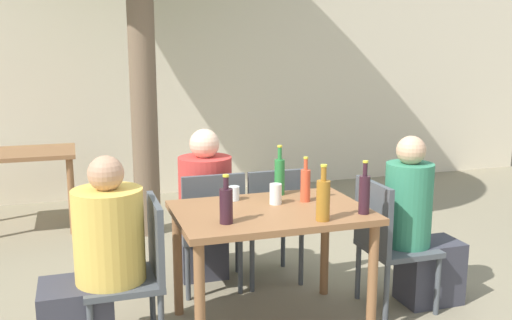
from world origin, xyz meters
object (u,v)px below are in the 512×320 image
drinking_glass_1 (276,194)px  person_seated_0 (96,267)px  green_bottle_2 (280,176)px  soda_bottle_3 (305,184)px  patio_chair_1 (387,238)px  amber_bottle_1 (323,199)px  patio_chair_0 (137,267)px  person_seated_2 (203,212)px  drinking_glass_0 (234,193)px  dining_table_back (19,164)px  dining_table_front (271,226)px  wine_bottle_0 (364,193)px  patio_chair_3 (272,219)px  wine_bottle_4 (226,205)px  person_seated_1 (418,232)px  patio_chair_2 (210,225)px

drinking_glass_1 → person_seated_0: bearing=-174.6°
green_bottle_2 → soda_bottle_3: (0.10, -0.21, -0.02)m
patio_chair_1 → amber_bottle_1: amber_bottle_1 is taller
patio_chair_0 → person_seated_2: 1.04m
patio_chair_0 → soda_bottle_3: size_ratio=3.05×
green_bottle_2 → drinking_glass_0: 0.34m
green_bottle_2 → dining_table_back: bearing=128.6°
dining_table_front → drinking_glass_0: drinking_glass_0 is taller
patio_chair_1 → drinking_glass_1: bearing=82.0°
person_seated_2 → wine_bottle_0: size_ratio=3.64×
patio_chair_3 → soda_bottle_3: size_ratio=3.05×
wine_bottle_0 → drinking_glass_1: wine_bottle_0 is taller
wine_bottle_4 → person_seated_0: bearing=165.4°
patio_chair_0 → drinking_glass_0: (0.66, 0.27, 0.32)m
dining_table_front → patio_chair_0: bearing=180.0°
person_seated_0 → wine_bottle_0: (1.54, -0.25, 0.37)m
dining_table_front → amber_bottle_1: bearing=-55.9°
patio_chair_0 → person_seated_0: 0.23m
dining_table_front → soda_bottle_3: (0.27, 0.11, 0.22)m
patio_chair_1 → person_seated_1: person_seated_1 is taller
patio_chair_2 → person_seated_0: size_ratio=0.77×
person_seated_0 → patio_chair_0: bearing=90.0°
green_bottle_2 → drinking_glass_1: (-0.10, -0.21, -0.07)m
patio_chair_2 → person_seated_0: 1.03m
person_seated_0 → wine_bottle_4: bearing=75.4°
wine_bottle_0 → soda_bottle_3: wine_bottle_0 is taller
patio_chair_2 → patio_chair_3: bearing=-180.0°
person_seated_0 → wine_bottle_0: 1.60m
patio_chair_2 → patio_chair_3: same height
green_bottle_2 → patio_chair_3: bearing=78.6°
person_seated_1 → drinking_glass_1: 1.04m
person_seated_0 → dining_table_front: bearing=90.0°
dining_table_front → person_seated_1: 1.06m
amber_bottle_1 → wine_bottle_4: size_ratio=1.17×
dining_table_back → wine_bottle_0: bearing=-53.0°
green_bottle_2 → wine_bottle_4: size_ratio=1.20×
person_seated_2 → amber_bottle_1: person_seated_2 is taller
wine_bottle_0 → patio_chair_0: bearing=169.1°
soda_bottle_3 → drinking_glass_1: 0.21m
dining_table_back → drinking_glass_1: 3.01m
patio_chair_0 → green_bottle_2: green_bottle_2 is taller
patio_chair_2 → person_seated_1: bearing=153.9°
wine_bottle_0 → dining_table_back: bearing=127.0°
patio_chair_3 → drinking_glass_1: 0.65m
amber_bottle_1 → person_seated_0: bearing=166.3°
patio_chair_3 → person_seated_0: (-1.28, -0.63, 0.03)m
dining_table_back → green_bottle_2: bearing=-51.4°
person_seated_0 → wine_bottle_4: (0.71, -0.19, 0.35)m
patio_chair_0 → patio_chair_3: bearing=121.0°
wine_bottle_4 → patio_chair_2: bearing=83.2°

